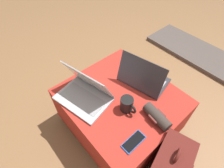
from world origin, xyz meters
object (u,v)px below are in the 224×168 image
object	(u,v)px
laptop_far	(143,78)
cell_phone	(134,142)
laptop_near	(85,92)
wrist_brace	(157,116)
coffee_mug	(127,105)

from	to	relation	value
laptop_far	cell_phone	world-z (taller)	laptop_far
laptop_near	wrist_brace	xyz separation A→B (m)	(0.45, 0.24, -0.02)
wrist_brace	laptop_near	bearing A→B (deg)	-152.28
laptop_near	cell_phone	world-z (taller)	laptop_near
cell_phone	laptop_far	bearing A→B (deg)	125.38
laptop_near	laptop_far	xyz separation A→B (m)	(0.17, 0.41, -0.00)
cell_phone	wrist_brace	world-z (taller)	wrist_brace
coffee_mug	cell_phone	bearing A→B (deg)	-34.11
laptop_near	coffee_mug	bearing A→B (deg)	16.40
wrist_brace	coffee_mug	xyz separation A→B (m)	(-0.18, -0.09, 0.02)
laptop_near	laptop_far	distance (m)	0.44
laptop_near	coffee_mug	size ratio (longest dim) A/B	3.24
wrist_brace	coffee_mug	world-z (taller)	coffee_mug
cell_phone	coffee_mug	size ratio (longest dim) A/B	1.22
laptop_near	coffee_mug	world-z (taller)	laptop_near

